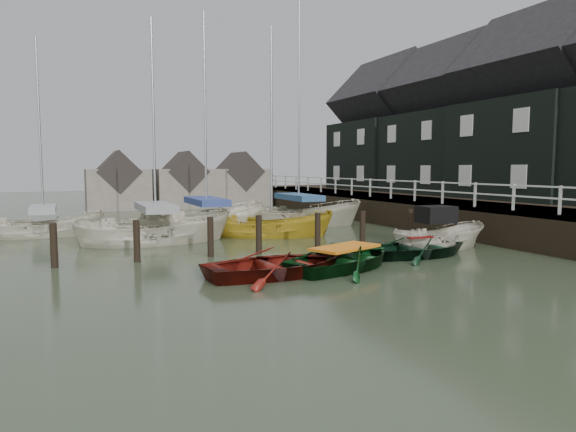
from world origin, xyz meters
name	(u,v)px	position (x,y,z in m)	size (l,w,h in m)	color
ground	(326,265)	(0.00, 0.00, 0.00)	(120.00, 120.00, 0.00)	#293421
pier	(392,210)	(9.48, 10.00, 0.71)	(3.04, 32.00, 2.70)	black
land_strip	(467,218)	(15.00, 10.00, 0.00)	(14.00, 38.00, 1.50)	black
quay_houses	(486,123)	(14.99, 8.66, 5.68)	(6.52, 28.14, 10.01)	black
mooring_pilings	(261,240)	(-1.11, 3.00, 0.50)	(13.72, 0.22, 1.80)	black
far_sheds	(182,184)	(0.83, 26.00, 1.86)	(14.00, 4.08, 4.39)	#665B51
rowboat_red	(279,275)	(-2.00, -0.86, 0.00)	(3.16, 4.43, 0.92)	#61140D
rowboat_green	(345,268)	(0.27, -0.73, 0.00)	(3.14, 4.40, 0.91)	black
rowboat_dkgreen	(420,256)	(3.85, 0.21, 0.00)	(2.97, 4.15, 0.86)	black
motorboat	(438,246)	(5.46, 1.16, 0.11)	(4.12, 1.68, 2.43)	beige
sailboat_a	(156,241)	(-4.21, 7.16, 0.06)	(6.44, 2.44, 10.36)	beige
sailboat_b	(207,233)	(-1.55, 9.15, 0.06)	(7.16, 4.37, 11.49)	silver
sailboat_c	(272,236)	(0.97, 7.20, 0.02)	(5.99, 4.29, 10.41)	#B49621
sailboat_d	(299,224)	(3.88, 10.56, 0.07)	(7.17, 4.78, 13.28)	#BBB6A0
sailboat_e	(44,235)	(-8.56, 11.29, 0.07)	(5.30, 2.03, 9.87)	beige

